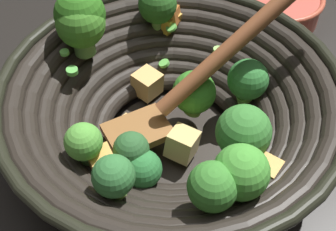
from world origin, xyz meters
TOP-DOWN VIEW (x-y plane):
  - ground_plane at (0.00, 0.00)m, footprint 4.00×4.00m
  - wok at (0.00, -0.00)m, footprint 0.41×0.38m
  - prep_bowl at (-0.29, -0.07)m, footprint 0.14×0.14m

SIDE VIEW (x-z plane):
  - ground_plane at x=0.00m, z-range 0.00..0.00m
  - prep_bowl at x=-0.29m, z-range 0.00..0.05m
  - wok at x=0.00m, z-range -0.05..0.18m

